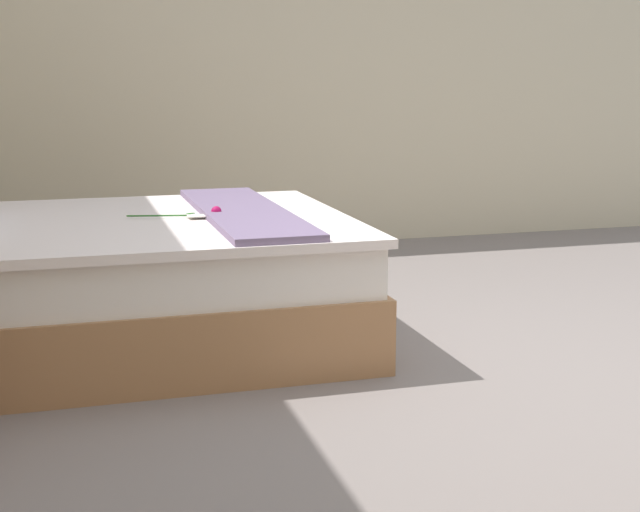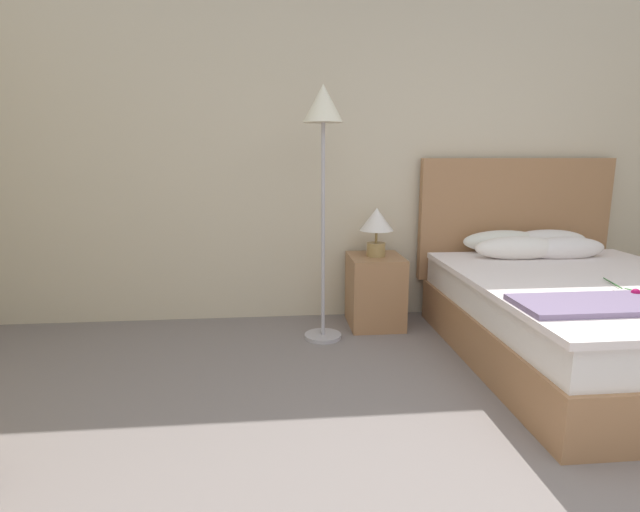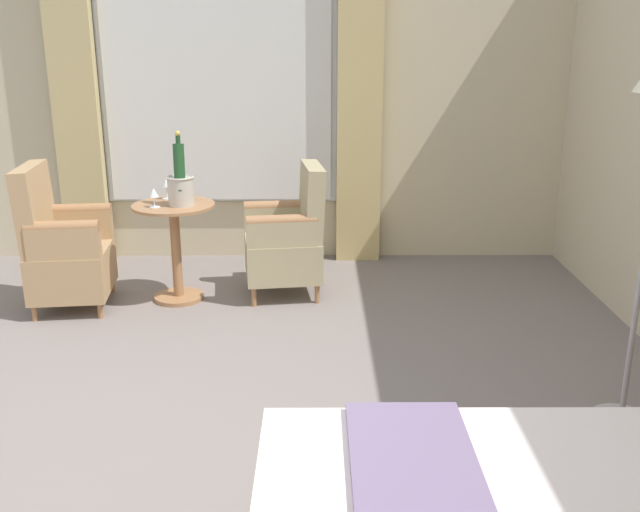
# 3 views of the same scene
# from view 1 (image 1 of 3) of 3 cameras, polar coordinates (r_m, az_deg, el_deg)

# --- Properties ---
(ground_plane) EXTENTS (8.17, 8.17, 0.00)m
(ground_plane) POSITION_cam_1_polar(r_m,az_deg,el_deg) (3.71, 15.73, -8.34)
(ground_plane) COLOR gray
(wall_far_side) EXTENTS (0.12, 5.78, 2.92)m
(wall_far_side) POSITION_cam_1_polar(r_m,az_deg,el_deg) (6.62, 0.39, 13.48)
(wall_far_side) COLOR beige
(wall_far_side) RESTS_ON ground
(bed) EXTENTS (1.66, 2.20, 1.34)m
(bed) POSITION_cam_1_polar(r_m,az_deg,el_deg) (4.19, -14.05, -1.08)
(bed) COLOR #A3724A
(bed) RESTS_ON ground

